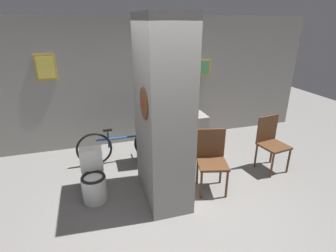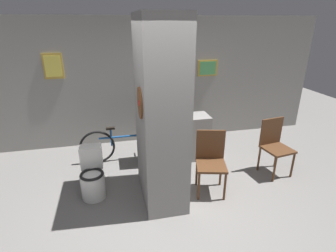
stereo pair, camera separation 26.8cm
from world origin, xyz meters
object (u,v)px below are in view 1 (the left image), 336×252
toilet (94,179)px  bicycle (123,145)px  chair_near_pillar (212,157)px  chair_by_doorway (271,141)px  bottle_tall (176,111)px

toilet → bicycle: size_ratio=0.44×
chair_near_pillar → chair_by_doorway: 1.29m
chair_near_pillar → bottle_tall: 1.19m
chair_near_pillar → bicycle: chair_near_pillar is taller
chair_near_pillar → bottle_tall: (-0.22, 1.08, 0.43)m
chair_by_doorway → bicycle: chair_by_doorway is taller
bicycle → bottle_tall: 1.18m
bicycle → bottle_tall: bearing=-9.5°
chair_near_pillar → bicycle: bearing=148.0°
chair_near_pillar → toilet: bearing=-174.2°
chair_by_doorway → bottle_tall: size_ratio=3.14×
toilet → chair_near_pillar: bearing=-8.5°
chair_near_pillar → bottle_tall: size_ratio=3.14×
toilet → bicycle: 1.14m
toilet → bicycle: toilet is taller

